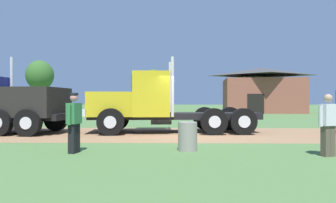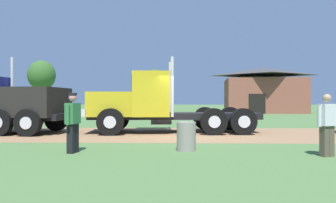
{
  "view_description": "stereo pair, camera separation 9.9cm",
  "coord_description": "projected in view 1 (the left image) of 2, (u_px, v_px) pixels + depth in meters",
  "views": [
    {
      "loc": [
        -0.58,
        -13.56,
        1.45
      ],
      "look_at": [
        -0.92,
        1.12,
        1.41
      ],
      "focal_mm": 33.39,
      "sensor_mm": 36.0,
      "label": 1
    },
    {
      "loc": [
        -0.49,
        -13.56,
        1.45
      ],
      "look_at": [
        -0.92,
        1.12,
        1.41
      ],
      "focal_mm": 33.39,
      "sensor_mm": 36.0,
      "label": 2
    }
  ],
  "objects": [
    {
      "name": "truck_foreground_white",
      "position": [
        151.0,
        105.0,
        14.22
      ],
      "size": [
        7.91,
        3.15,
        3.33
      ],
      "color": "black",
      "rests_on": "ground_plane"
    },
    {
      "name": "tree_left",
      "position": [
        40.0,
        75.0,
        45.67
      ],
      "size": [
        3.95,
        3.95,
        7.35
      ],
      "color": "#513823",
      "rests_on": "ground_plane"
    },
    {
      "name": "visitor_standing_near",
      "position": [
        328.0,
        123.0,
        8.12
      ],
      "size": [
        0.55,
        0.38,
        1.62
      ],
      "color": "silver",
      "rests_on": "ground_plane"
    },
    {
      "name": "tree_mid",
      "position": [
        153.0,
        83.0,
        52.79
      ],
      "size": [
        4.06,
        4.06,
        6.74
      ],
      "color": "#513823",
      "rests_on": "ground_plane"
    },
    {
      "name": "dirt_track",
      "position": [
        189.0,
        134.0,
        13.55
      ],
      "size": [
        120.0,
        5.91,
        0.01
      ],
      "primitive_type": "cube",
      "color": "#926D4A",
      "rests_on": "ground_plane"
    },
    {
      "name": "steel_barrel",
      "position": [
        188.0,
        136.0,
        9.03
      ],
      "size": [
        0.55,
        0.55,
        0.83
      ],
      "primitive_type": "cylinder",
      "color": "gray",
      "rests_on": "ground_plane"
    },
    {
      "name": "shed_building",
      "position": [
        262.0,
        91.0,
        37.46
      ],
      "size": [
        9.71,
        7.47,
        5.4
      ],
      "color": "brown",
      "rests_on": "ground_plane"
    },
    {
      "name": "ground_plane",
      "position": [
        189.0,
        134.0,
        13.55
      ],
      "size": [
        200.0,
        200.0,
        0.0
      ],
      "primitive_type": "plane",
      "color": "#4D713C"
    },
    {
      "name": "visitor_walking_mid",
      "position": [
        74.0,
        120.0,
        8.64
      ],
      "size": [
        0.34,
        0.61,
        1.67
      ],
      "color": "#33723F",
      "rests_on": "ground_plane"
    }
  ]
}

